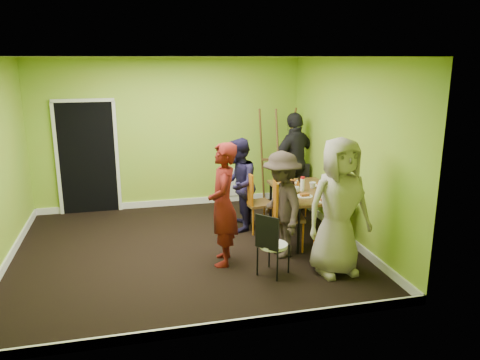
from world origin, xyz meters
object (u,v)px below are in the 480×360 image
Objects in this scene: chair_back_end at (299,178)px; person_left_far at (238,185)px; person_back_end at (295,162)px; easel at (275,157)px; dining_table at (307,193)px; orange_bottle at (298,184)px; person_left_near at (282,205)px; chair_left_far at (254,198)px; person_standing at (223,205)px; blue_bottle at (331,189)px; chair_left_near at (283,211)px; person_front_end at (339,207)px; chair_front_end at (333,233)px; thermos at (302,185)px; chair_bentwood at (271,242)px.

person_left_far is at bearing 50.27° from chair_back_end.
easel is at bearing -88.51° from person_back_end.
person_back_end is (0.25, 1.27, 0.22)m from dining_table.
orange_bottle is 0.05× the size of person_left_near.
chair_left_far is at bearing 172.01° from orange_bottle.
person_back_end reaches higher than person_standing.
easel is 1.23× the size of person_left_near.
person_standing reaches higher than blue_bottle.
person_standing is at bearing -145.50° from orange_bottle.
chair_left_near is 1.08m from person_front_end.
person_standing is at bearing 69.62° from chair_back_end.
chair_front_end is 2.97m from easel.
chair_left_near is at bearing 45.28° from person_left_far.
person_left_far is (-0.24, 0.14, 0.21)m from chair_left_far.
chair_back_end reaches higher than orange_bottle.
person_front_end is at bearing -92.40° from easel.
thermos is at bearing 54.19° from chair_left_far.
person_back_end is (0.34, 1.28, 0.07)m from thermos.
orange_bottle is at bearing 74.42° from chair_left_far.
thermos reaches higher than dining_table.
person_back_end reaches higher than chair_left_near.
chair_back_end is (0.30, 1.16, -0.06)m from dining_table.
person_standing is at bearing -121.69° from easel.
chair_left_near is at bearing -104.53° from easel.
easel is at bearing 142.64° from chair_left_far.
orange_bottle is (-0.32, 0.59, -0.05)m from blue_bottle.
dining_table is 1.67× the size of chair_back_end.
chair_bentwood is (-0.22, -1.64, -0.09)m from chair_left_far.
chair_bentwood is 1.83m from orange_bottle.
chair_left_near is at bearing 110.12° from person_front_end.
chair_front_end is 0.99× the size of chair_bentwood.
blue_bottle is 0.67m from orange_bottle.
easel is 1.62m from person_left_far.
thermos is 1.60m from person_standing.
chair_back_end is 2.77m from chair_bentwood.
easel is at bearing 96.67° from blue_bottle.
blue_bottle is at bearing 85.16° from chair_bentwood.
blue_bottle is at bearing 108.53° from chair_left_near.
person_left_near is at bearing -0.82° from chair_left_far.
person_standing reaches higher than orange_bottle.
chair_back_end is 10.91× the size of orange_bottle.
orange_bottle reaches higher than dining_table.
orange_bottle is at bearing 105.11° from dining_table.
easel reaches higher than person_back_end.
person_standing reaches higher than chair_left_near.
chair_left_near is at bearing 118.68° from person_standing.
easel is at bearing 175.78° from chair_left_near.
person_left_far is 0.84× the size of person_back_end.
chair_left_near is 0.57× the size of person_back_end.
orange_bottle is at bearing 47.99° from person_back_end.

